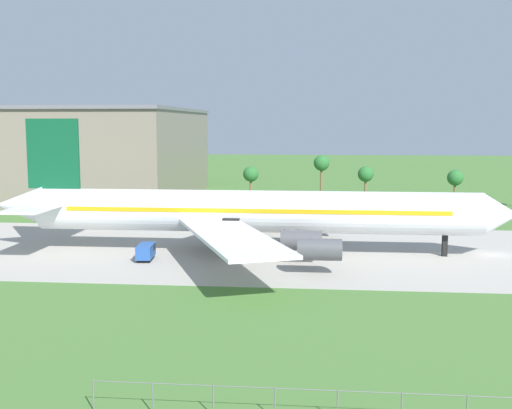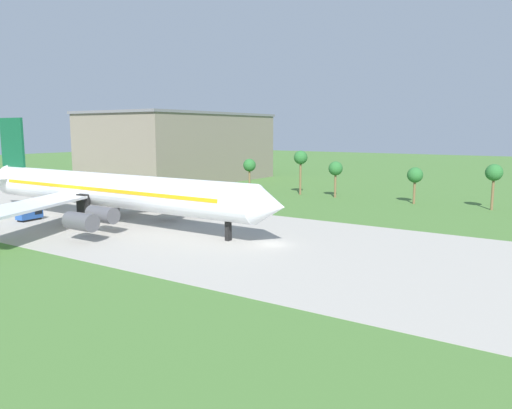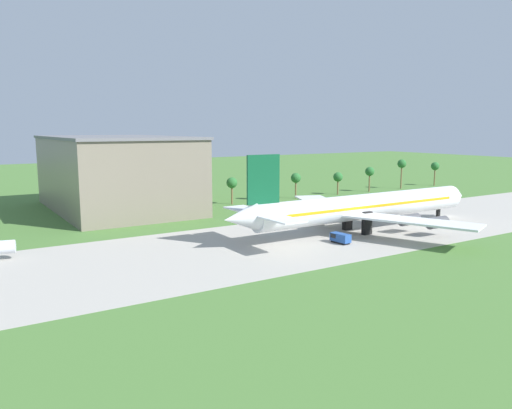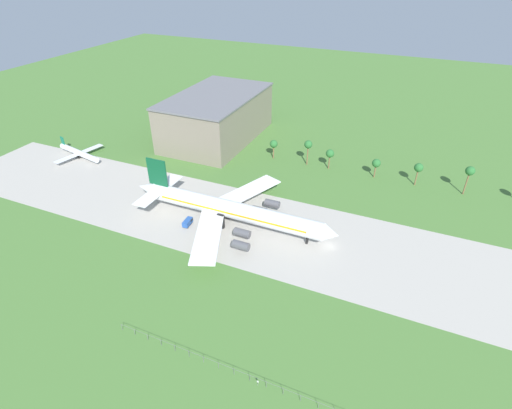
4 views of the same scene
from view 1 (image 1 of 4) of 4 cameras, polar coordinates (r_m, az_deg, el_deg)
The scene contains 6 objects.
ground_plane at distance 99.24m, azimuth 20.39°, elevation -4.21°, with size 600.00×600.00×0.00m, color #477233.
taxiway_strip at distance 99.24m, azimuth 20.39°, elevation -4.21°, with size 320.00×44.00×0.02m.
jet_airliner at distance 93.92m, azimuth -0.81°, elevation -0.63°, with size 77.23×60.09×19.62m.
baggage_tug at distance 90.70m, azimuth -9.76°, elevation -4.13°, with size 2.39×4.84×2.20m.
terminal_building at distance 166.87m, azimuth -12.23°, elevation 4.46°, with size 36.72×61.20×22.66m.
palm_tree_row at distance 151.80m, azimuth 17.95°, elevation 2.80°, with size 106.41×3.60×12.28m.
Camera 1 is at (-25.35, -94.08, 18.85)m, focal length 45.00 mm.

